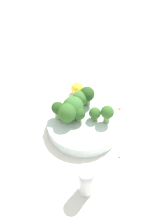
% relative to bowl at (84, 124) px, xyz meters
% --- Properties ---
extents(ground_plane, '(3.00, 3.00, 0.00)m').
position_rel_bowl_xyz_m(ground_plane, '(0.00, 0.00, -0.02)').
color(ground_plane, silver).
extents(bowl, '(0.20, 0.20, 0.03)m').
position_rel_bowl_xyz_m(bowl, '(0.00, 0.00, 0.00)').
color(bowl, silver).
rests_on(bowl, ground_plane).
extents(broccoli_floret_0, '(0.04, 0.04, 0.06)m').
position_rel_bowl_xyz_m(broccoli_floret_0, '(0.02, -0.06, 0.05)').
color(broccoli_floret_0, '#7A9E5B').
rests_on(broccoli_floret_0, bowl).
extents(broccoli_floret_1, '(0.04, 0.04, 0.05)m').
position_rel_bowl_xyz_m(broccoli_floret_1, '(-0.01, 0.01, 0.04)').
color(broccoli_floret_1, '#7A9E5B').
rests_on(broccoli_floret_1, bowl).
extents(broccoli_floret_2, '(0.04, 0.04, 0.05)m').
position_rel_bowl_xyz_m(broccoli_floret_2, '(0.04, 0.04, 0.05)').
color(broccoli_floret_2, '#7A9E5B').
rests_on(broccoli_floret_2, bowl).
extents(broccoli_floret_3, '(0.03, 0.03, 0.04)m').
position_rel_bowl_xyz_m(broccoli_floret_3, '(0.02, -0.02, 0.04)').
color(broccoli_floret_3, '#7A9E5B').
rests_on(broccoli_floret_3, bowl).
extents(broccoli_floret_4, '(0.04, 0.04, 0.06)m').
position_rel_bowl_xyz_m(broccoli_floret_4, '(0.06, 0.03, 0.05)').
color(broccoli_floret_4, '#7A9E5B').
rests_on(broccoli_floret_4, bowl).
extents(broccoli_floret_5, '(0.03, 0.03, 0.05)m').
position_rel_bowl_xyz_m(broccoli_floret_5, '(-0.03, 0.07, 0.05)').
color(broccoli_floret_5, '#84AD66').
rests_on(broccoli_floret_5, bowl).
extents(broccoli_floret_6, '(0.06, 0.06, 0.06)m').
position_rel_bowl_xyz_m(broccoli_floret_6, '(0.00, 0.03, 0.05)').
color(broccoli_floret_6, '#84AD66').
rests_on(broccoli_floret_6, bowl).
extents(broccoli_floret_7, '(0.05, 0.05, 0.06)m').
position_rel_bowl_xyz_m(broccoli_floret_7, '(-0.03, 0.03, 0.05)').
color(broccoli_floret_7, '#7A9E5B').
rests_on(broccoli_floret_7, bowl).
extents(pepper_shaker, '(0.04, 0.04, 0.08)m').
position_rel_bowl_xyz_m(pepper_shaker, '(-0.16, -0.10, 0.03)').
color(pepper_shaker, silver).
rests_on(pepper_shaker, ground_plane).
extents(lemon_wedge, '(0.04, 0.04, 0.04)m').
position_rel_bowl_xyz_m(lemon_wedge, '(0.13, 0.10, 0.00)').
color(lemon_wedge, yellow).
rests_on(lemon_wedge, ground_plane).
extents(almond_crumb_0, '(0.01, 0.01, 0.01)m').
position_rel_bowl_xyz_m(almond_crumb_0, '(-0.04, -0.13, -0.01)').
color(almond_crumb_0, olive).
rests_on(almond_crumb_0, ground_plane).
extents(almond_crumb_1, '(0.01, 0.01, 0.01)m').
position_rel_bowl_xyz_m(almond_crumb_1, '(0.09, 0.08, -0.01)').
color(almond_crumb_1, '#AD7F4C').
rests_on(almond_crumb_1, ground_plane).
extents(almond_crumb_2, '(0.01, 0.01, 0.01)m').
position_rel_bowl_xyz_m(almond_crumb_2, '(0.12, -0.06, -0.01)').
color(almond_crumb_2, olive).
rests_on(almond_crumb_2, ground_plane).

